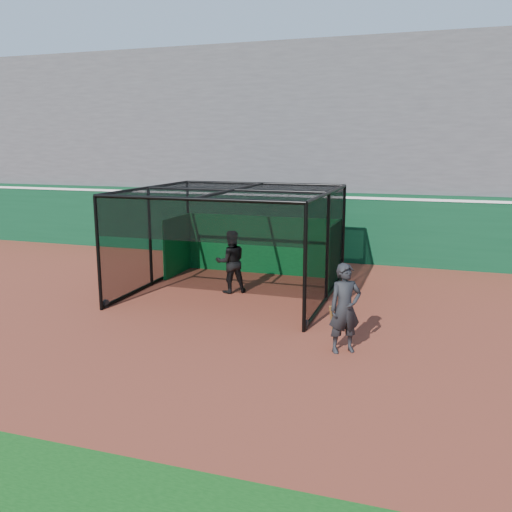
% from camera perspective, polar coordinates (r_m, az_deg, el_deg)
% --- Properties ---
extents(ground, '(120.00, 120.00, 0.00)m').
position_cam_1_polar(ground, '(12.38, -3.94, -8.08)').
color(ground, brown).
rests_on(ground, ground).
extents(outfield_wall, '(50.00, 0.50, 2.50)m').
position_cam_1_polar(outfield_wall, '(19.99, 5.19, 3.31)').
color(outfield_wall, '#0A391F').
rests_on(outfield_wall, ground).
extents(grandstand, '(50.00, 7.85, 8.95)m').
position_cam_1_polar(grandstand, '(23.48, 7.47, 12.30)').
color(grandstand, '#4C4C4F').
rests_on(grandstand, ground).
extents(batting_cage, '(5.43, 5.39, 2.94)m').
position_cam_1_polar(batting_cage, '(15.32, -2.31, 1.46)').
color(batting_cage, black).
rests_on(batting_cage, ground).
extents(batter, '(1.10, 1.04, 1.80)m').
position_cam_1_polar(batter, '(15.44, -2.67, -0.61)').
color(batter, black).
rests_on(batter, ground).
extents(on_deck_player, '(0.81, 0.74, 1.85)m').
position_cam_1_polar(on_deck_player, '(11.15, 9.34, -5.47)').
color(on_deck_player, black).
rests_on(on_deck_player, ground).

